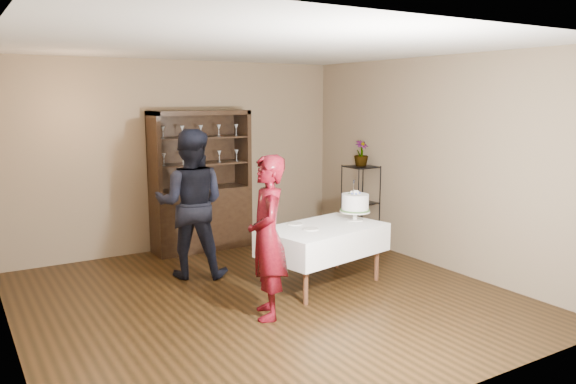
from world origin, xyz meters
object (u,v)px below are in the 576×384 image
Objects in this scene: cake at (355,204)px; potted_plant at (361,153)px; woman at (267,237)px; cake_table at (323,240)px; plant_etagere at (360,202)px; man at (191,204)px; china_hutch at (201,204)px.

cake is 1.36× the size of potted_plant.
woman is 1.65m from cake.
woman reaches higher than cake.
plant_etagere is at bearing 38.05° from cake_table.
cake reaches higher than cake_table.
potted_plant is at bearing 146.27° from woman.
man is (-2.67, -0.05, 0.26)m from plant_etagere.
plant_etagere is 0.66× the size of man.
china_hutch is 1.22× the size of woman.
china_hutch reaches higher than woman.
cake_table is 3.07× the size of cake.
plant_etagere is at bearing -121.88° from potted_plant.
cake_table is 0.95× the size of woman.
potted_plant is at bearing 48.74° from cake.
man is at bearing 136.32° from cake_table.
man reaches higher than cake.
cake_table is at bearing 138.58° from woman.
woman is (-2.52, -1.67, 0.17)m from plant_etagere.
woman is 0.90× the size of man.
potted_plant is (0.99, 1.13, 0.47)m from cake.
potted_plant reaches higher than cake_table.
plant_etagere is 2.68m from man.
cake reaches higher than plant_etagere.
china_hutch is 2.30m from cake_table.
china_hutch reaches higher than plant_etagere.
cake_table is 1.17m from woman.
cake is at bearing 178.25° from man.
man is at bearing -118.27° from china_hutch.
potted_plant is (2.69, 0.07, 0.47)m from man.
man is 4.86× the size of potted_plant.
cake is at bearing -131.47° from plant_etagere.
cake is 1.57m from potted_plant.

